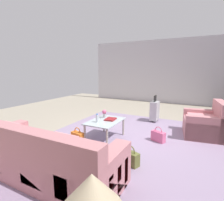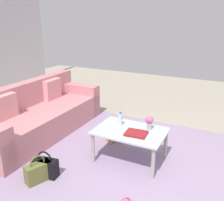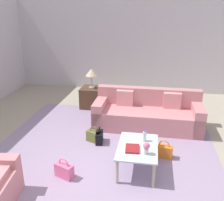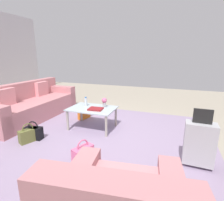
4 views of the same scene
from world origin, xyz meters
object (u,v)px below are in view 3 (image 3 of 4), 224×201
object	(u,v)px
coffee_table	(138,149)
handbag_orange	(164,151)
couch	(147,114)
table_lamp	(92,73)
coffee_table_book	(132,149)
side_table	(92,97)
handbag_olive	(94,136)
flower_vase	(146,147)
handbag_black	(99,137)
water_bottle	(144,136)
handbag_pink	(64,170)

from	to	relation	value
coffee_table	handbag_orange	distance (m)	0.71
couch	table_lamp	bearing A→B (deg)	57.89
coffee_table_book	side_table	bearing A→B (deg)	21.60
handbag_orange	handbag_olive	xyz separation A→B (m)	(0.35, 1.44, 0.00)
table_lamp	handbag_orange	world-z (taller)	table_lamp
flower_vase	table_lamp	bearing A→B (deg)	28.65
side_table	handbag_black	size ratio (longest dim) A/B	1.69
table_lamp	handbag_olive	xyz separation A→B (m)	(-1.99, -0.53, -0.87)
flower_vase	table_lamp	distance (m)	3.47
coffee_table_book	handbag_olive	bearing A→B (deg)	39.25
couch	handbag_black	world-z (taller)	couch
handbag_black	water_bottle	bearing A→B (deg)	-122.46
coffee_table	handbag_olive	world-z (taller)	coffee_table
coffee_table_book	handbag_pink	size ratio (longest dim) A/B	0.80
water_bottle	handbag_orange	bearing A→B (deg)	-53.72
couch	handbag_pink	bearing A→B (deg)	150.15
handbag_pink	water_bottle	bearing A→B (deg)	-63.84
coffee_table	handbag_olive	bearing A→B (deg)	49.95
handbag_pink	coffee_table	bearing A→B (deg)	-70.06
couch	flower_vase	bearing A→B (deg)	-178.58
flower_vase	side_table	bearing A→B (deg)	28.65
coffee_table_book	flower_vase	xyz separation A→B (m)	(-0.10, -0.23, 0.11)
handbag_black	handbag_olive	distance (m)	0.12
handbag_olive	water_bottle	bearing A→B (deg)	-119.90
flower_vase	table_lamp	world-z (taller)	table_lamp
couch	coffee_table	bearing A→B (deg)	176.81
side_table	handbag_pink	distance (m)	3.25
water_bottle	handbag_orange	distance (m)	0.62
handbag_black	coffee_table	bearing A→B (deg)	-133.41
water_bottle	handbag_olive	bearing A→B (deg)	60.10
water_bottle	handbag_pink	distance (m)	1.48
water_bottle	table_lamp	distance (m)	3.09
flower_vase	handbag_olive	size ratio (longest dim) A/B	0.57
couch	side_table	distance (m)	1.89
couch	flower_vase	distance (m)	2.04
handbag_black	handbag_pink	xyz separation A→B (m)	(-1.23, 0.32, 0.00)
couch	coffee_table_book	world-z (taller)	couch
table_lamp	handbag_olive	world-z (taller)	table_lamp
couch	coffee_table	size ratio (longest dim) A/B	2.55
water_bottle	side_table	size ratio (longest dim) A/B	0.34
flower_vase	handbag_olive	bearing A→B (deg)	47.25
coffee_table_book	handbag_olive	world-z (taller)	coffee_table_book
flower_vase	handbag_olive	world-z (taller)	flower_vase
couch	handbag_olive	size ratio (longest dim) A/B	6.90
couch	water_bottle	size ratio (longest dim) A/B	12.12
coffee_table	water_bottle	size ratio (longest dim) A/B	4.76
flower_vase	handbag_orange	xyz separation A→B (m)	(0.69, -0.32, -0.45)
table_lamp	handbag_black	bearing A→B (deg)	-161.98
table_lamp	handbag_olive	bearing A→B (deg)	-165.04
side_table	coffee_table_book	bearing A→B (deg)	-154.07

